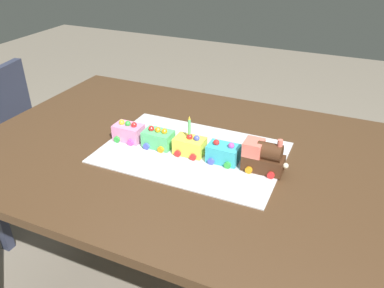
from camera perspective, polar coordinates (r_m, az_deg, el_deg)
name	(u,v)px	position (r m, az deg, el deg)	size (l,w,h in m)	color
dining_table	(176,174)	(1.39, -2.32, -4.38)	(1.40, 1.00, 0.74)	#4C331E
cake_board	(192,152)	(1.30, 0.00, -1.23)	(0.60, 0.40, 0.00)	silver
cake_locomotive	(263,157)	(1.20, 10.46, -1.86)	(0.14, 0.08, 0.12)	#472816
cake_car_caboose_turquoise	(223,153)	(1.24, 4.63, -1.34)	(0.10, 0.08, 0.07)	#38B7C6
cake_car_tanker_lemon	(190,146)	(1.28, -0.32, -0.25)	(0.10, 0.08, 0.07)	#F4E04C
cake_car_hopper_mint_green	(158,138)	(1.32, -5.01, 0.82)	(0.10, 0.08, 0.07)	#59CC7A
cake_car_gondola_bubblegum	(129,132)	(1.38, -9.33, 1.77)	(0.10, 0.08, 0.07)	pink
birthday_candle	(189,125)	(1.24, -0.39, 2.76)	(0.01, 0.01, 0.07)	#66D872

